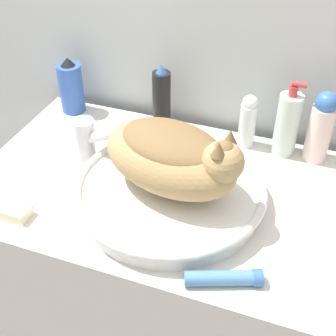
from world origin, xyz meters
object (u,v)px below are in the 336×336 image
Objects in this scene: spray_bottle_trigger at (71,87)px; soap_pump_bottle at (287,124)px; cat at (173,155)px; lotion_bottle_white at (321,127)px; soap_bar at (14,212)px; cream_tube at (225,278)px; faucet at (89,139)px; hairspray_can_black at (162,100)px; deodorant_stick at (248,121)px.

soap_pump_bottle is (0.59, -0.00, 0.01)m from spray_bottle_trigger.
cat is 0.39m from lotion_bottle_white.
cat is at bearing 27.60° from soap_bar.
faucet is at bearing 148.47° from cream_tube.
lotion_bottle_white reaches higher than faucet.
spray_bottle_trigger is 0.59m from soap_pump_bottle.
soap_bar is at bearing -143.27° from lotion_bottle_white.
lotion_bottle_white is 0.99× the size of hairspray_can_black.
faucet is 0.73× the size of soap_pump_bottle.
hairspray_can_black is (-0.40, 0.00, -0.01)m from lotion_bottle_white.
soap_pump_bottle is (0.10, 0.00, 0.01)m from deodorant_stick.
soap_bar is (-0.50, -0.43, -0.07)m from soap_pump_bottle.
cream_tube is at bearing -38.73° from spray_bottle_trigger.
faucet is 0.90× the size of spray_bottle_trigger.
soap_pump_bottle is 0.66m from soap_bar.
cat is 0.29m from deodorant_stick.
spray_bottle_trigger reaches higher than deodorant_stick.
soap_pump_bottle is at bearing -0.00° from hairspray_can_black.
lotion_bottle_white is 0.93× the size of soap_pump_bottle.
soap_bar is (-0.07, -0.22, -0.06)m from faucet.
soap_pump_bottle is 1.36× the size of cream_tube.
cat reaches higher than cream_tube.
hairspray_can_black is 2.71× the size of soap_bar.
deodorant_stick is 0.59m from soap_bar.
lotion_bottle_white reaches higher than spray_bottle_trigger.
faucet is at bearing -51.69° from spray_bottle_trigger.
soap_bar is (-0.30, -0.16, -0.12)m from cat.
cat reaches higher than deodorant_stick.
cream_tube is (0.06, -0.45, -0.06)m from deodorant_stick.
soap_bar is (0.09, -0.43, -0.06)m from spray_bottle_trigger.
spray_bottle_trigger is (-0.50, 0.00, 0.00)m from deodorant_stick.
lotion_bottle_white reaches higher than deodorant_stick.
faucet is at bearing 73.39° from soap_bar.
lotion_bottle_white is 0.40m from hairspray_can_black.
cat is at bearing -110.46° from deodorant_stick.
hairspray_can_black is 1.30× the size of deodorant_stick.
spray_bottle_trigger is at bearing 180.00° from deodorant_stick.
faucet is at bearing -158.06° from lotion_bottle_white.
faucet is 1.00× the size of cream_tube.
cream_tube is at bearing -33.74° from cat.
soap_pump_bottle is at bearing 41.68° from faucet.
hairspray_can_black is (-0.13, 0.27, -0.04)m from cat.
cat is 2.32× the size of cream_tube.
spray_bottle_trigger is 0.72m from cream_tube.
soap_pump_bottle is 0.45m from cream_tube.
soap_pump_bottle reaches higher than spray_bottle_trigger.
cat is 1.82× the size of lotion_bottle_white.
cream_tube is (0.56, -0.45, -0.06)m from spray_bottle_trigger.
lotion_bottle_white is 1.14× the size of spray_bottle_trigger.
hairspray_can_black is 0.47m from soap_bar.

